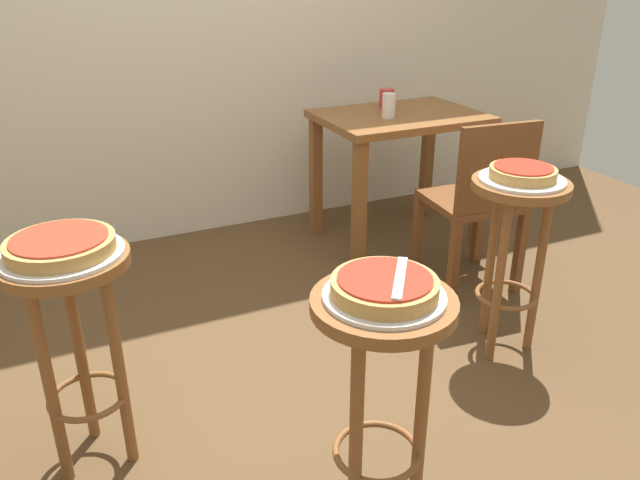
{
  "coord_description": "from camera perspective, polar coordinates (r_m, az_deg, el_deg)",
  "views": [
    {
      "loc": [
        -0.87,
        -1.87,
        1.5
      ],
      "look_at": [
        -0.07,
        -0.16,
        0.66
      ],
      "focal_mm": 35.45,
      "sensor_mm": 36.0,
      "label": 1
    }
  ],
  "objects": [
    {
      "name": "serving_plate_foreground",
      "position": [
        1.57,
        5.81,
        -5.07
      ],
      "size": [
        0.31,
        0.31,
        0.01
      ],
      "primitive_type": "cylinder",
      "color": "silver",
      "rests_on": "stool_foreground"
    },
    {
      "name": "serving_plate_leftside",
      "position": [
        1.92,
        -22.26,
        -1.16
      ],
      "size": [
        0.34,
        0.34,
        0.01
      ],
      "primitive_type": "cylinder",
      "color": "silver",
      "rests_on": "stool_leftside"
    },
    {
      "name": "wooden_chair",
      "position": [
        3.06,
        14.2,
        3.63
      ],
      "size": [
        0.44,
        0.44,
        0.85
      ],
      "color": "brown",
      "rests_on": "ground_plane"
    },
    {
      "name": "cup_near_edge",
      "position": [
        3.38,
        6.23,
        11.96
      ],
      "size": [
        0.07,
        0.07,
        0.13
      ],
      "primitive_type": "cylinder",
      "color": "silver",
      "rests_on": "dining_table"
    },
    {
      "name": "stool_foreground",
      "position": [
        1.68,
        5.51,
        -11.16
      ],
      "size": [
        0.37,
        0.37,
        0.73
      ],
      "color": "brown",
      "rests_on": "ground_plane"
    },
    {
      "name": "stool_middle",
      "position": [
        2.57,
        17.19,
        0.92
      ],
      "size": [
        0.37,
        0.37,
        0.73
      ],
      "color": "brown",
      "rests_on": "ground_plane"
    },
    {
      "name": "pizza_server_knife",
      "position": [
        1.54,
        7.23,
        -3.38
      ],
      "size": [
        0.15,
        0.19,
        0.01
      ],
      "primitive_type": "cube",
      "rotation": [
        0.0,
        0.0,
        0.95
      ],
      "color": "silver",
      "rests_on": "pizza_foreground"
    },
    {
      "name": "stool_leftside",
      "position": [
        2.01,
        -21.35,
        -6.43
      ],
      "size": [
        0.37,
        0.37,
        0.73
      ],
      "color": "brown",
      "rests_on": "ground_plane"
    },
    {
      "name": "pizza_leftside",
      "position": [
        1.91,
        -22.4,
        -0.39
      ],
      "size": [
        0.3,
        0.3,
        0.05
      ],
      "color": "tan",
      "rests_on": "serving_plate_leftside"
    },
    {
      "name": "pizza_middle",
      "position": [
        2.49,
        17.84,
        5.84
      ],
      "size": [
        0.25,
        0.25,
        0.05
      ],
      "color": "tan",
      "rests_on": "serving_plate_middle"
    },
    {
      "name": "cup_far_edge",
      "position": [
        3.62,
        6.04,
        12.6
      ],
      "size": [
        0.08,
        0.08,
        0.1
      ],
      "primitive_type": "cylinder",
      "color": "red",
      "rests_on": "dining_table"
    },
    {
      "name": "ground_plane",
      "position": [
        2.55,
        -0.09,
        -11.97
      ],
      "size": [
        6.0,
        6.0,
        0.0
      ],
      "primitive_type": "plane",
      "color": "brown"
    },
    {
      "name": "dining_table",
      "position": [
        3.53,
        7.13,
        9.12
      ],
      "size": [
        0.86,
        0.63,
        0.73
      ],
      "color": "brown",
      "rests_on": "ground_plane"
    },
    {
      "name": "serving_plate_middle",
      "position": [
        2.5,
        17.76,
        5.23
      ],
      "size": [
        0.32,
        0.32,
        0.01
      ],
      "primitive_type": "cylinder",
      "color": "silver",
      "rests_on": "stool_middle"
    },
    {
      "name": "pizza_foreground",
      "position": [
        1.56,
        5.85,
        -4.16
      ],
      "size": [
        0.27,
        0.27,
        0.05
      ],
      "color": "tan",
      "rests_on": "serving_plate_foreground"
    }
  ]
}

